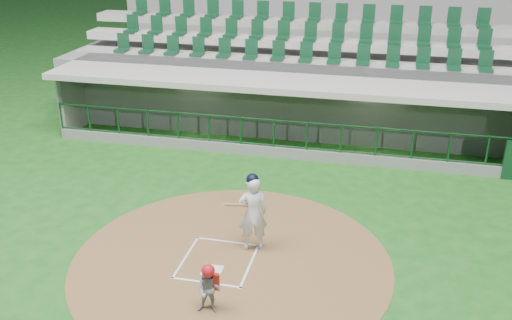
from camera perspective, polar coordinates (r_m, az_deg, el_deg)
The scene contains 8 objects.
ground at distance 13.29m, azimuth -3.49°, elevation -9.40°, with size 120.00×120.00×0.00m, color #174F16.
dirt_circle at distance 13.06m, azimuth -2.46°, elevation -10.01°, with size 7.20×7.20×0.01m, color brown.
home_plate at distance 12.73m, azimuth -4.40°, elevation -10.96°, with size 0.43×0.43×0.02m, color white.
batter_box_chalk at distance 13.04m, azimuth -3.87°, elevation -10.03°, with size 1.55×1.80×0.01m.
dugout_structure at distance 19.79m, azimuth 3.41°, elevation 4.91°, with size 16.40×3.70×3.00m.
seating_deck at distance 22.60m, azimuth 4.32°, elevation 8.44°, with size 17.00×6.72×5.15m.
batter at distance 13.00m, azimuth -0.36°, elevation -5.24°, with size 0.93×0.97×1.91m.
catcher at distance 11.30m, azimuth -4.72°, elevation -12.64°, with size 0.52×0.42×1.07m.
Camera 1 is at (3.32, -10.70, 7.15)m, focal length 40.00 mm.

